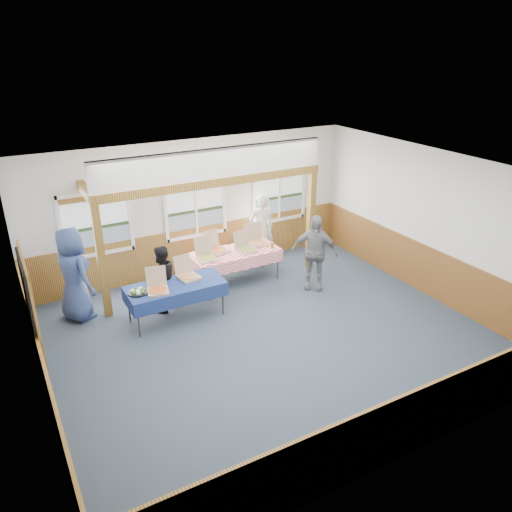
{
  "coord_description": "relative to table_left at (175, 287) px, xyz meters",
  "views": [
    {
      "loc": [
        -4.16,
        -7.03,
        5.28
      ],
      "look_at": [
        0.27,
        1.0,
        1.25
      ],
      "focal_mm": 35.0,
      "sensor_mm": 36.0,
      "label": 1
    }
  ],
  "objects": [
    {
      "name": "floor",
      "position": [
        1.29,
        -1.51,
        -0.7
      ],
      "size": [
        8.0,
        8.0,
        0.0
      ],
      "primitive_type": "plane",
      "color": "#293443",
      "rests_on": "ground"
    },
    {
      "name": "ceiling",
      "position": [
        1.29,
        -1.51,
        2.5
      ],
      "size": [
        8.0,
        8.0,
        0.0
      ],
      "primitive_type": "plane",
      "rotation": [
        3.14,
        0.0,
        0.0
      ],
      "color": "white",
      "rests_on": "wall_back"
    },
    {
      "name": "wall_back",
      "position": [
        1.29,
        1.99,
        0.9
      ],
      "size": [
        8.0,
        0.0,
        8.0
      ],
      "primitive_type": "plane",
      "rotation": [
        1.57,
        0.0,
        0.0
      ],
      "color": "silver",
      "rests_on": "floor"
    },
    {
      "name": "wall_front",
      "position": [
        1.29,
        -5.01,
        0.9
      ],
      "size": [
        8.0,
        0.0,
        8.0
      ],
      "primitive_type": "plane",
      "rotation": [
        -1.57,
        0.0,
        0.0
      ],
      "color": "silver",
      "rests_on": "floor"
    },
    {
      "name": "wall_left",
      "position": [
        -2.71,
        -1.51,
        0.9
      ],
      "size": [
        0.0,
        8.0,
        8.0
      ],
      "primitive_type": "plane",
      "rotation": [
        1.57,
        0.0,
        1.57
      ],
      "color": "silver",
      "rests_on": "floor"
    },
    {
      "name": "wall_right",
      "position": [
        5.29,
        -1.51,
        0.9
      ],
      "size": [
        0.0,
        8.0,
        8.0
      ],
      "primitive_type": "plane",
      "rotation": [
        1.57,
        0.0,
        -1.57
      ],
      "color": "silver",
      "rests_on": "floor"
    },
    {
      "name": "wainscot_back",
      "position": [
        1.29,
        1.96,
        -0.15
      ],
      "size": [
        7.98,
        0.05,
        1.1
      ],
      "primitive_type": "cube",
      "color": "brown",
      "rests_on": "floor"
    },
    {
      "name": "wainscot_front",
      "position": [
        1.29,
        -4.99,
        -0.15
      ],
      "size": [
        7.98,
        0.05,
        1.1
      ],
      "primitive_type": "cube",
      "color": "brown",
      "rests_on": "floor"
    },
    {
      "name": "wainscot_left",
      "position": [
        -2.68,
        -1.51,
        -0.15
      ],
      "size": [
        0.05,
        6.98,
        1.1
      ],
      "primitive_type": "cube",
      "color": "brown",
      "rests_on": "floor"
    },
    {
      "name": "wainscot_right",
      "position": [
        5.27,
        -1.51,
        -0.15
      ],
      "size": [
        0.05,
        6.98,
        1.1
      ],
      "primitive_type": "cube",
      "color": "brown",
      "rests_on": "floor"
    },
    {
      "name": "cased_opening",
      "position": [
        -2.67,
        -0.61,
        0.35
      ],
      "size": [
        0.06,
        1.3,
        2.1
      ],
      "primitive_type": "cube",
      "color": "#2E2E2E",
      "rests_on": "wall_left"
    },
    {
      "name": "window_left",
      "position": [
        -1.01,
        1.94,
        0.98
      ],
      "size": [
        1.56,
        0.1,
        1.46
      ],
      "color": "white",
      "rests_on": "wall_back"
    },
    {
      "name": "window_mid",
      "position": [
        1.29,
        1.94,
        0.98
      ],
      "size": [
        1.56,
        0.1,
        1.46
      ],
      "color": "white",
      "rests_on": "wall_back"
    },
    {
      "name": "window_right",
      "position": [
        3.59,
        1.94,
        0.98
      ],
      "size": [
        1.56,
        0.1,
        1.46
      ],
      "color": "white",
      "rests_on": "wall_back"
    },
    {
      "name": "post_left",
      "position": [
        -1.21,
        0.79,
        0.5
      ],
      "size": [
        0.15,
        0.15,
        2.4
      ],
      "primitive_type": "cube",
      "color": "#533412",
      "rests_on": "floor"
    },
    {
      "name": "post_right",
      "position": [
        3.79,
        0.79,
        0.5
      ],
      "size": [
        0.15,
        0.15,
        2.4
      ],
      "primitive_type": "cube",
      "color": "#533412",
      "rests_on": "floor"
    },
    {
      "name": "cross_beam",
      "position": [
        1.29,
        0.79,
        1.79
      ],
      "size": [
        5.15,
        0.18,
        0.18
      ],
      "primitive_type": "cube",
      "color": "#533412",
      "rests_on": "post_left"
    },
    {
      "name": "table_left",
      "position": [
        0.0,
        0.0,
        0.0
      ],
      "size": [
        2.03,
        1.08,
        0.76
      ],
      "rotation": [
        0.0,
        0.0,
        0.12
      ],
      "color": "#2E2E2E",
      "rests_on": "floor"
    },
    {
      "name": "table_right",
      "position": [
        1.8,
        0.92,
        0.0
      ],
      "size": [
        2.24,
        1.54,
        0.76
      ],
      "rotation": [
        0.0,
        0.0,
        0.31
      ],
      "color": "#2E2E2E",
      "rests_on": "floor"
    },
    {
      "name": "pizza_box_a",
      "position": [
        -0.39,
        -0.11,
        0.12
      ],
      "size": [
        0.49,
        0.56,
        0.43
      ],
      "rotation": [
        0.0,
        0.0,
        -0.22
      ],
      "color": "tan",
      "rests_on": "table_left"
    },
    {
      "name": "pizza_box_b",
      "position": [
        0.34,
        0.16,
        0.12
      ],
      "size": [
        0.46,
        0.54,
        0.43
      ],
      "rotation": [
        0.0,
        0.0,
        0.16
      ],
      "color": "tan",
      "rests_on": "table_left"
    },
    {
      "name": "pizza_box_c",
      "position": [
        1.05,
        0.83,
        0.12
      ],
      "size": [
        0.46,
        0.54,
        0.45
      ],
      "rotation": [
        0.0,
        0.0,
        -0.1
      ],
      "color": "tan",
      "rests_on": "table_right"
    },
    {
      "name": "pizza_box_d",
      "position": [
        1.44,
        1.12,
        0.12
      ],
      "size": [
        0.54,
        0.6,
        0.46
      ],
      "rotation": [
        0.0,
        0.0,
        0.26
      ],
      "color": "tan",
      "rests_on": "table_right"
    },
    {
      "name": "pizza_box_e",
      "position": [
        2.04,
        0.85,
        0.12
      ],
      "size": [
        0.44,
        0.52,
        0.43
      ],
      "rotation": [
        0.0,
        0.0,
        0.11
      ],
      "color": "tan",
      "rests_on": "table_right"
    },
    {
      "name": "pizza_box_f",
      "position": [
        2.45,
        1.07,
        0.12
      ],
      "size": [
        0.48,
        0.56,
        0.46
      ],
      "rotation": [
        0.0,
        0.0,
        -0.11
      ],
      "color": "tan",
      "rests_on": "table_right"
    },
    {
      "name": "veggie_tray",
      "position": [
        -0.75,
        -0.0,
        0.09
      ],
      "size": [
        0.39,
        0.39,
        0.09
      ],
      "color": "black",
      "rests_on": "table_left"
    },
    {
      "name": "drink_glass",
      "position": [
        2.65,
        0.67,
        0.13
      ],
      "size": [
        0.07,
        0.07,
        0.15
      ],
      "primitive_type": "cylinder",
      "color": "brown",
      "rests_on": "table_right"
    },
    {
      "name": "woman_white",
      "position": [
        2.87,
        1.59,
        0.19
      ],
      "size": [
        0.72,
        0.53,
        1.79
      ],
      "primitive_type": "imported",
      "rotation": [
        0.0,
        0.0,
        2.98
      ],
      "color": "silver",
      "rests_on": "floor"
    },
    {
      "name": "woman_black",
      "position": [
        -0.13,
        0.43,
        0.02
      ],
      "size": [
        0.85,
        0.76,
        1.45
      ],
      "primitive_type": "imported",
      "rotation": [
        0.0,
        0.0,
        3.51
      ],
      "color": "black",
      "rests_on": "floor"
    },
    {
      "name": "man_blue",
      "position": [
        -1.74,
        0.97,
        0.27
      ],
      "size": [
        0.94,
        1.12,
        1.95
      ],
      "primitive_type": "imported",
      "rotation": [
        0.0,
        0.0,
        1.96
      ],
      "color": "navy",
      "rests_on": "floor"
    },
    {
      "name": "person_grey",
      "position": [
        3.2,
        -0.23,
        0.17
      ],
      "size": [
        1.06,
        0.98,
        1.75
      ],
      "primitive_type": "imported",
      "rotation": [
        0.0,
        0.0,
        -0.69
      ],
      "color": "slate",
      "rests_on": "floor"
    }
  ]
}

